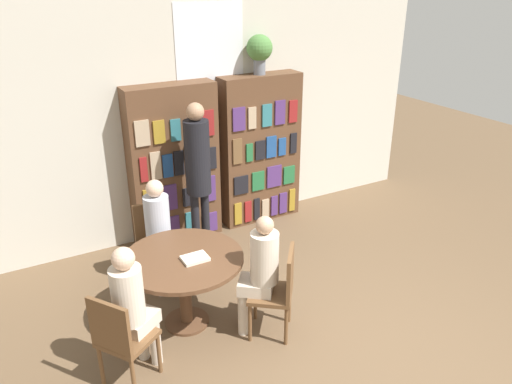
% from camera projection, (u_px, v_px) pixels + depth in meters
% --- Properties ---
extents(ground_plane, '(16.00, 16.00, 0.00)m').
position_uv_depth(ground_plane, '(371.00, 367.00, 4.42)').
color(ground_plane, brown).
extents(wall_back, '(6.40, 0.07, 3.00)m').
position_uv_depth(wall_back, '(211.00, 116.00, 6.44)').
color(wall_back, beige).
rests_on(wall_back, ground_plane).
extents(bookshelf_left, '(1.11, 0.34, 2.02)m').
position_uv_depth(bookshelf_left, '(174.00, 166.00, 6.21)').
color(bookshelf_left, brown).
rests_on(bookshelf_left, ground_plane).
extents(bookshelf_right, '(1.11, 0.34, 2.02)m').
position_uv_depth(bookshelf_right, '(260.00, 150.00, 6.76)').
color(bookshelf_right, brown).
rests_on(bookshelf_right, ground_plane).
extents(flower_vase, '(0.33, 0.33, 0.49)m').
position_uv_depth(flower_vase, '(260.00, 50.00, 6.23)').
color(flower_vase, slate).
rests_on(flower_vase, bookshelf_right).
extents(reading_table, '(1.15, 1.15, 0.76)m').
position_uv_depth(reading_table, '(183.00, 269.00, 4.74)').
color(reading_table, brown).
rests_on(reading_table, ground_plane).
extents(chair_near_camera, '(0.56, 0.56, 0.90)m').
position_uv_depth(chair_near_camera, '(121.00, 337.00, 4.04)').
color(chair_near_camera, brown).
rests_on(chair_near_camera, ground_plane).
extents(chair_left_side, '(0.41, 0.41, 0.90)m').
position_uv_depth(chair_left_side, '(156.00, 239.00, 5.53)').
color(chair_left_side, brown).
rests_on(chair_left_side, ground_plane).
extents(chair_far_side, '(0.56, 0.56, 0.90)m').
position_uv_depth(chair_far_side, '(279.00, 288.00, 4.66)').
color(chair_far_side, brown).
rests_on(chair_far_side, ground_plane).
extents(seated_reader_left, '(0.28, 0.38, 1.26)m').
position_uv_depth(seated_reader_left, '(159.00, 228.00, 5.30)').
color(seated_reader_left, '#B2B7C6').
rests_on(seated_reader_left, ground_plane).
extents(seated_reader_right, '(0.41, 0.41, 1.24)m').
position_uv_depth(seated_reader_right, '(260.00, 268.00, 4.61)').
color(seated_reader_right, beige).
rests_on(seated_reader_right, ground_plane).
extents(seated_reader_back, '(0.41, 0.40, 1.26)m').
position_uv_depth(seated_reader_back, '(132.00, 303.00, 4.10)').
color(seated_reader_back, beige).
rests_on(seated_reader_back, ground_plane).
extents(librarian_standing, '(0.30, 0.57, 1.89)m').
position_uv_depth(librarian_standing, '(198.00, 164.00, 5.80)').
color(librarian_standing, black).
rests_on(librarian_standing, ground_plane).
extents(open_book_on_table, '(0.24, 0.18, 0.03)m').
position_uv_depth(open_book_on_table, '(195.00, 258.00, 4.64)').
color(open_book_on_table, silver).
rests_on(open_book_on_table, reading_table).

